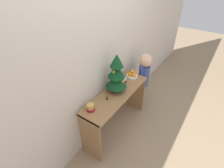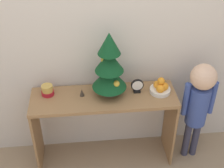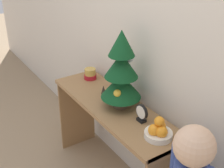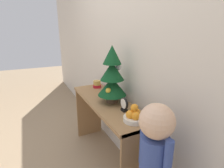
% 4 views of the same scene
% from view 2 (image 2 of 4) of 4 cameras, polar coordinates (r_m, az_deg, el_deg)
% --- Properties ---
extents(back_wall, '(7.00, 0.05, 2.50)m').
position_cam_2_polar(back_wall, '(2.49, -2.10, 10.65)').
color(back_wall, beige).
rests_on(back_wall, ground_plane).
extents(console_table, '(1.21, 0.37, 0.72)m').
position_cam_2_polar(console_table, '(2.68, -1.46, -5.03)').
color(console_table, olive).
rests_on(console_table, ground_plane).
extents(mini_tree, '(0.28, 0.28, 0.56)m').
position_cam_2_polar(mini_tree, '(2.45, -0.51, 3.24)').
color(mini_tree, '#4C3828').
rests_on(mini_tree, console_table).
extents(fruit_bowl, '(0.17, 0.17, 0.14)m').
position_cam_2_polar(fruit_bowl, '(2.63, 8.84, -0.68)').
color(fruit_bowl, silver).
rests_on(fruit_bowl, console_table).
extents(singing_bowl, '(0.10, 0.10, 0.09)m').
position_cam_2_polar(singing_bowl, '(2.62, -11.71, -1.15)').
color(singing_bowl, '#AD1923').
rests_on(singing_bowl, console_table).
extents(desk_clock, '(0.10, 0.04, 0.12)m').
position_cam_2_polar(desk_clock, '(2.60, 4.64, -0.38)').
color(desk_clock, black).
rests_on(desk_clock, console_table).
extents(figurine, '(0.04, 0.04, 0.07)m').
position_cam_2_polar(figurine, '(2.57, -5.53, -1.55)').
color(figurine, '#382D23').
rests_on(figurine, console_table).
extents(child_figure, '(0.28, 0.22, 1.00)m').
position_cam_2_polar(child_figure, '(2.73, 15.63, -2.71)').
color(child_figure, '#38384C').
rests_on(child_figure, ground_plane).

